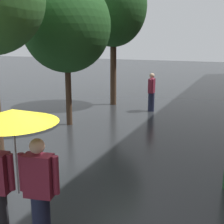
# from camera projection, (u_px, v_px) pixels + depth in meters

# --- Properties ---
(street_tree_1) EXTENTS (2.94, 2.94, 4.94)m
(street_tree_1) POSITION_uv_depth(u_px,v_px,m) (66.00, 26.00, 9.95)
(street_tree_1) COLOR #473323
(street_tree_1) RESTS_ON ground
(street_tree_2) EXTENTS (2.92, 2.92, 6.10)m
(street_tree_2) POSITION_uv_depth(u_px,v_px,m) (113.00, 6.00, 13.06)
(street_tree_2) COLOR #473323
(street_tree_2) RESTS_ON ground
(couple_under_umbrella) EXTENTS (1.23, 1.23, 2.03)m
(couple_under_umbrella) POSITION_uv_depth(u_px,v_px,m) (15.00, 153.00, 4.15)
(couple_under_umbrella) COLOR #2D2D33
(couple_under_umbrella) RESTS_ON ground
(pedestrian_walking_midground) EXTENTS (0.26, 0.59, 1.60)m
(pedestrian_walking_midground) POSITION_uv_depth(u_px,v_px,m) (151.00, 92.00, 12.56)
(pedestrian_walking_midground) COLOR #1E233D
(pedestrian_walking_midground) RESTS_ON ground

